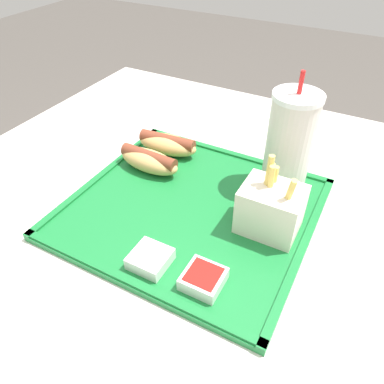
# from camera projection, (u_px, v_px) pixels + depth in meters

# --- Properties ---
(dining_table) EXTENTS (1.04, 0.94, 0.77)m
(dining_table) POSITION_uv_depth(u_px,v_px,m) (207.00, 343.00, 0.85)
(dining_table) COLOR beige
(dining_table) RESTS_ON ground_plane
(food_tray) EXTENTS (0.38, 0.36, 0.01)m
(food_tray) POSITION_uv_depth(u_px,v_px,m) (192.00, 208.00, 0.62)
(food_tray) COLOR #197233
(food_tray) RESTS_ON dining_table
(soda_cup) EXTENTS (0.08, 0.08, 0.20)m
(soda_cup) POSITION_uv_depth(u_px,v_px,m) (290.00, 142.00, 0.61)
(soda_cup) COLOR silver
(soda_cup) RESTS_ON food_tray
(hot_dog_far) EXTENTS (0.12, 0.06, 0.04)m
(hot_dog_far) POSITION_uv_depth(u_px,v_px,m) (167.00, 144.00, 0.72)
(hot_dog_far) COLOR tan
(hot_dog_far) RESTS_ON food_tray
(hot_dog_near) EXTENTS (0.12, 0.05, 0.04)m
(hot_dog_near) POSITION_uv_depth(u_px,v_px,m) (149.00, 160.00, 0.68)
(hot_dog_near) COLOR tan
(hot_dog_near) RESTS_ON food_tray
(fries_carton) EXTENTS (0.09, 0.07, 0.12)m
(fries_carton) POSITION_uv_depth(u_px,v_px,m) (271.00, 208.00, 0.55)
(fries_carton) COLOR silver
(fries_carton) RESTS_ON food_tray
(sauce_cup_mayo) EXTENTS (0.05, 0.05, 0.02)m
(sauce_cup_mayo) POSITION_uv_depth(u_px,v_px,m) (150.00, 258.00, 0.51)
(sauce_cup_mayo) COLOR silver
(sauce_cup_mayo) RESTS_ON food_tray
(sauce_cup_ketchup) EXTENTS (0.05, 0.05, 0.02)m
(sauce_cup_ketchup) POSITION_uv_depth(u_px,v_px,m) (203.00, 278.00, 0.49)
(sauce_cup_ketchup) COLOR silver
(sauce_cup_ketchup) RESTS_ON food_tray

